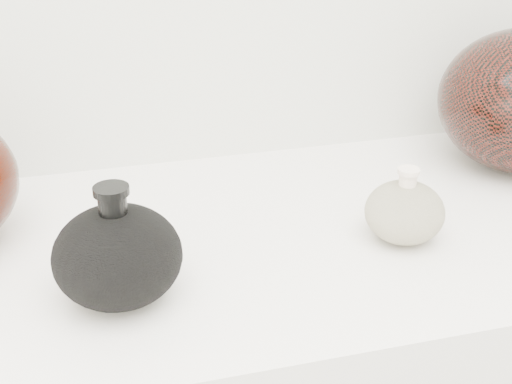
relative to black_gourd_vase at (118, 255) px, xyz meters
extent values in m
cube|color=silver|center=(0.14, 0.10, -0.07)|extent=(1.20, 0.50, 0.03)
ellipsoid|color=black|center=(0.00, 0.00, 0.00)|extent=(0.16, 0.16, 0.11)
cylinder|color=black|center=(0.00, 0.00, 0.06)|extent=(0.03, 0.03, 0.03)
cylinder|color=black|center=(0.00, 0.00, 0.08)|extent=(0.04, 0.04, 0.01)
ellipsoid|color=#BDAF91|center=(0.35, 0.04, -0.02)|extent=(0.10, 0.10, 0.08)
cylinder|color=beige|center=(0.35, 0.04, 0.03)|extent=(0.02, 0.02, 0.02)
cylinder|color=beige|center=(0.35, 0.04, 0.04)|extent=(0.03, 0.03, 0.01)
camera|label=1|loc=(-0.03, -0.65, 0.39)|focal=50.00mm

